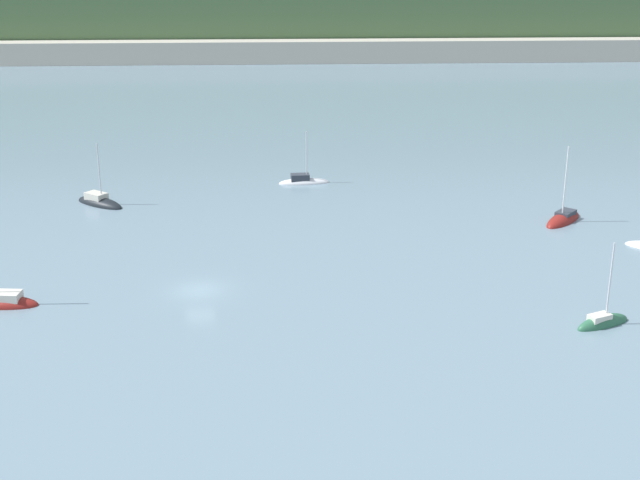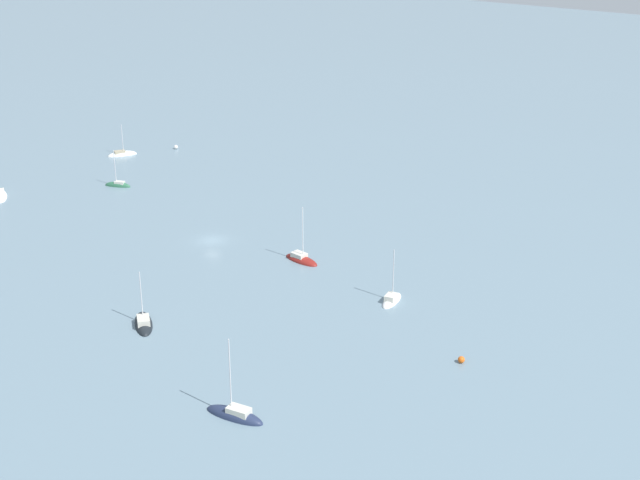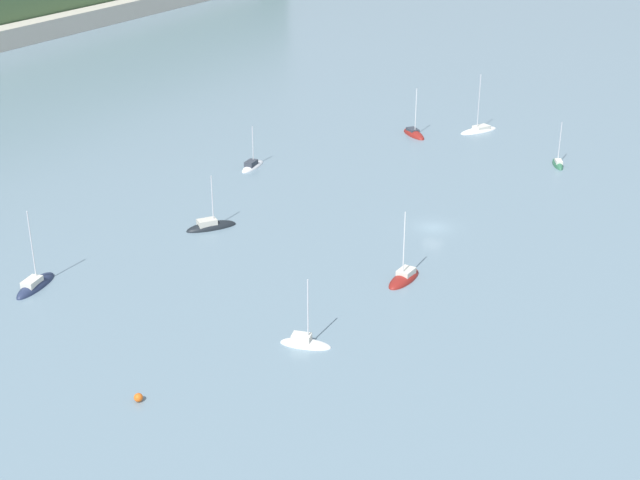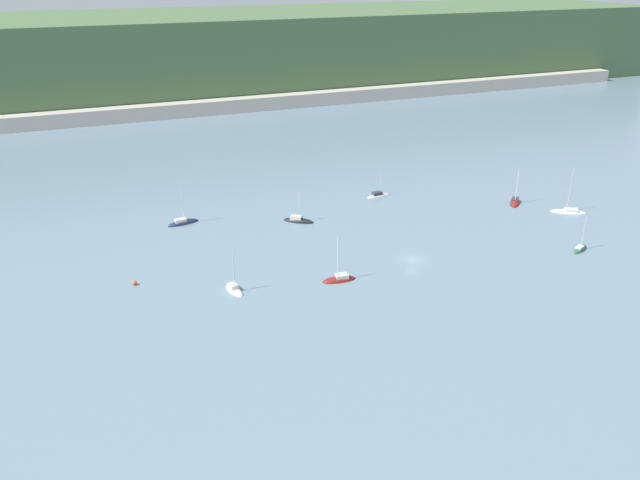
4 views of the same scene
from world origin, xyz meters
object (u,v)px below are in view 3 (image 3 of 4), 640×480
object	(u,v)px
sailboat_2	(305,344)
sailboat_7	(35,286)
sailboat_3	(404,279)
mooring_buoy_0	(138,397)
sailboat_0	(211,227)
sailboat_5	(252,166)
sailboat_1	(558,165)
sailboat_6	(414,135)
sailboat_4	(479,130)

from	to	relation	value
sailboat_2	sailboat_7	bearing A→B (deg)	171.49
sailboat_3	mooring_buoy_0	size ratio (longest dim) A/B	11.35
sailboat_2	mooring_buoy_0	world-z (taller)	sailboat_2
sailboat_7	sailboat_0	bearing A→B (deg)	-29.41
sailboat_0	sailboat_2	size ratio (longest dim) A/B	1.00
sailboat_2	sailboat_3	world-z (taller)	sailboat_3
sailboat_3	sailboat_5	world-z (taller)	sailboat_3
sailboat_1	sailboat_5	bearing A→B (deg)	94.16
sailboat_0	mooring_buoy_0	distance (m)	40.58
sailboat_5	sailboat_6	size ratio (longest dim) A/B	0.77
sailboat_7	mooring_buoy_0	bearing A→B (deg)	-128.19
sailboat_5	sailboat_7	distance (m)	47.51
sailboat_6	mooring_buoy_0	bearing A→B (deg)	-42.81
sailboat_0	sailboat_3	bearing A→B (deg)	-57.81
sailboat_4	sailboat_7	bearing A→B (deg)	13.83
sailboat_3	sailboat_5	bearing A→B (deg)	-120.44
mooring_buoy_0	sailboat_5	bearing A→B (deg)	21.87
sailboat_0	sailboat_4	world-z (taller)	sailboat_4
sailboat_6	sailboat_7	distance (m)	77.12
sailboat_4	sailboat_5	xyz separation A→B (m)	(-35.24, 25.87, 0.02)
sailboat_5	sailboat_0	bearing A→B (deg)	-166.01
sailboat_5	mooring_buoy_0	size ratio (longest dim) A/B	8.65
sailboat_1	sailboat_5	world-z (taller)	sailboat_1
sailboat_5	sailboat_7	size ratio (longest dim) A/B	0.71
sailboat_2	sailboat_7	xyz separation A→B (m)	(-2.47, 33.70, -0.04)
mooring_buoy_0	sailboat_1	bearing A→B (deg)	-12.44
sailboat_2	sailboat_5	xyz separation A→B (m)	(45.04, 33.20, -0.02)
sailboat_6	sailboat_3	bearing A→B (deg)	-27.66
sailboat_5	mooring_buoy_0	xyz separation A→B (m)	(-60.78, -24.40, 0.28)
sailboat_0	sailboat_5	bearing A→B (deg)	56.03
sailboat_3	sailboat_7	bearing A→B (deg)	-54.88
sailboat_2	sailboat_5	world-z (taller)	sailboat_2
sailboat_0	sailboat_4	distance (m)	61.69
sailboat_6	sailboat_5	bearing A→B (deg)	-78.59
sailboat_2	sailboat_4	distance (m)	80.62
sailboat_2	sailboat_5	distance (m)	55.96
sailboat_5	sailboat_4	bearing A→B (deg)	-40.53
sailboat_4	mooring_buoy_0	bearing A→B (deg)	30.63
sailboat_1	sailboat_6	xyz separation A→B (m)	(4.94, 26.42, -0.01)
sailboat_1	sailboat_6	size ratio (longest dim) A/B	0.84
sailboat_3	sailboat_2	bearing A→B (deg)	-4.54
sailboat_4	sailboat_1	bearing A→B (deg)	85.25
sailboat_0	sailboat_5	xyz separation A→B (m)	(23.74, 7.82, 0.02)
sailboat_2	sailboat_6	world-z (taller)	sailboat_6
mooring_buoy_0	sailboat_2	bearing A→B (deg)	-29.22
sailboat_2	sailboat_0	bearing A→B (deg)	127.30
sailboat_4	sailboat_7	xyz separation A→B (m)	(-82.75, 26.37, 0.00)
sailboat_0	sailboat_7	distance (m)	25.18
sailboat_0	sailboat_3	size ratio (longest dim) A/B	0.86
sailboat_3	sailboat_6	bearing A→B (deg)	-154.10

